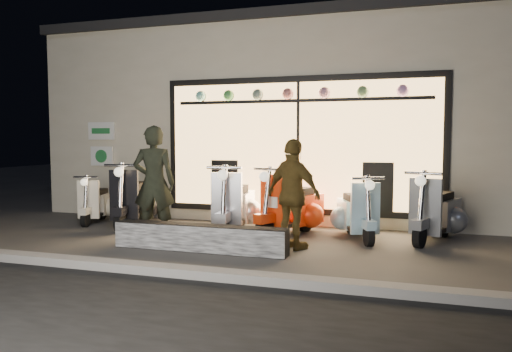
{
  "coord_description": "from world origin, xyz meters",
  "views": [
    {
      "loc": [
        2.93,
        -7.41,
        1.68
      ],
      "look_at": [
        0.38,
        0.6,
        1.05
      ],
      "focal_mm": 35.0,
      "sensor_mm": 36.0,
      "label": 1
    }
  ],
  "objects_px": {
    "woman": "(293,194)",
    "graffiti_barrier": "(200,238)",
    "scooter_silver": "(235,206)",
    "scooter_red": "(295,208)",
    "man": "(154,183)"
  },
  "relations": [
    {
      "from": "man",
      "to": "scooter_silver",
      "type": "bearing_deg",
      "value": -151.45
    },
    {
      "from": "scooter_red",
      "to": "graffiti_barrier",
      "type": "bearing_deg",
      "value": -97.96
    },
    {
      "from": "scooter_red",
      "to": "woman",
      "type": "bearing_deg",
      "value": -54.96
    },
    {
      "from": "man",
      "to": "woman",
      "type": "distance_m",
      "value": 2.39
    },
    {
      "from": "woman",
      "to": "graffiti_barrier",
      "type": "bearing_deg",
      "value": 50.42
    },
    {
      "from": "scooter_silver",
      "to": "scooter_red",
      "type": "relative_size",
      "value": 1.04
    },
    {
      "from": "graffiti_barrier",
      "to": "man",
      "type": "distance_m",
      "value": 1.44
    },
    {
      "from": "graffiti_barrier",
      "to": "man",
      "type": "height_order",
      "value": "man"
    },
    {
      "from": "scooter_red",
      "to": "scooter_silver",
      "type": "bearing_deg",
      "value": -152.32
    },
    {
      "from": "scooter_silver",
      "to": "scooter_red",
      "type": "distance_m",
      "value": 1.09
    },
    {
      "from": "scooter_red",
      "to": "man",
      "type": "height_order",
      "value": "man"
    },
    {
      "from": "scooter_red",
      "to": "woman",
      "type": "xyz_separation_m",
      "value": [
        0.25,
        -1.19,
        0.38
      ]
    },
    {
      "from": "graffiti_barrier",
      "to": "scooter_red",
      "type": "relative_size",
      "value": 1.71
    },
    {
      "from": "graffiti_barrier",
      "to": "scooter_red",
      "type": "height_order",
      "value": "scooter_red"
    },
    {
      "from": "scooter_red",
      "to": "man",
      "type": "bearing_deg",
      "value": -128.4
    }
  ]
}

